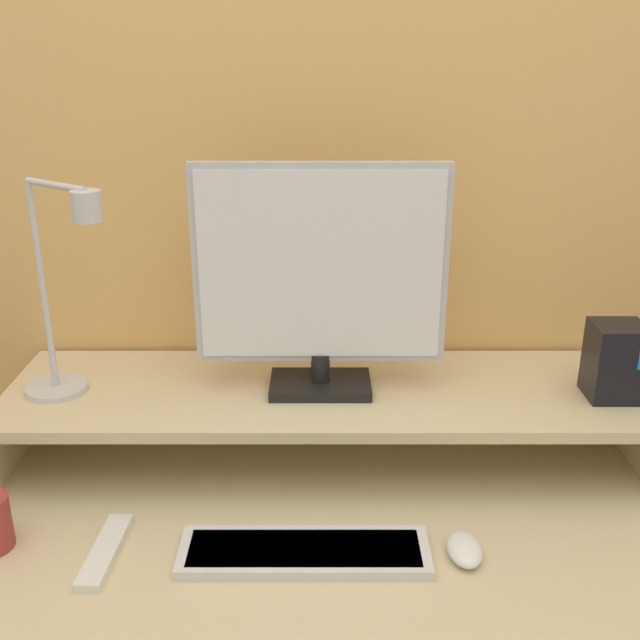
{
  "coord_description": "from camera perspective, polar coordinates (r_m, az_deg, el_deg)",
  "views": [
    {
      "loc": [
        -0.01,
        -0.73,
        1.5
      ],
      "look_at": [
        -0.0,
        0.41,
        1.07
      ],
      "focal_mm": 42.0,
      "sensor_mm": 36.0,
      "label": 1
    }
  ],
  "objects": [
    {
      "name": "monitor",
      "position": [
        1.36,
        -0.22,
        3.37
      ],
      "size": [
        0.46,
        0.12,
        0.43
      ],
      "color": "black",
      "rests_on": "monitor_shelf"
    },
    {
      "name": "keyboard",
      "position": [
        1.24,
        -1.41,
        -17.25
      ],
      "size": [
        0.4,
        0.12,
        0.02
      ],
      "color": "silver",
      "rests_on": "desk"
    },
    {
      "name": "desk",
      "position": [
        1.48,
        0.13,
        -20.91
      ],
      "size": [
        1.22,
        0.75,
        0.72
      ],
      "color": "beige",
      "rests_on": "ground_plane"
    },
    {
      "name": "desk_lamp",
      "position": [
        1.4,
        -19.18,
        1.14
      ],
      "size": [
        0.21,
        0.17,
        0.41
      ],
      "color": "silver",
      "rests_on": "monitor_shelf"
    },
    {
      "name": "remote_control",
      "position": [
        1.29,
        -16.26,
        -16.61
      ],
      "size": [
        0.05,
        0.18,
        0.02
      ],
      "color": "white",
      "rests_on": "desk"
    },
    {
      "name": "monitor_shelf",
      "position": [
        1.46,
        0.09,
        -5.89
      ],
      "size": [
        1.22,
        0.36,
        0.14
      ],
      "color": "beige",
      "rests_on": "desk"
    },
    {
      "name": "router_dock",
      "position": [
        1.49,
        21.33,
        -2.89
      ],
      "size": [
        0.1,
        0.09,
        0.14
      ],
      "color": "black",
      "rests_on": "monitor_shelf"
    },
    {
      "name": "mouse",
      "position": [
        1.26,
        10.74,
        -16.72
      ],
      "size": [
        0.06,
        0.09,
        0.03
      ],
      "color": "white",
      "rests_on": "desk"
    },
    {
      "name": "wall_back",
      "position": [
        1.53,
        0.05,
        11.41
      ],
      "size": [
        6.0,
        0.05,
        2.5
      ],
      "color": "#E5AD60",
      "rests_on": "ground_plane"
    }
  ]
}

